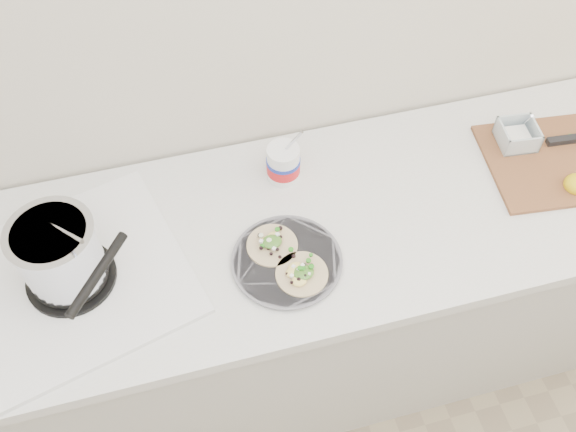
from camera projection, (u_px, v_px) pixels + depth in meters
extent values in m
cube|color=beige|center=(226.00, 35.00, 1.54)|extent=(3.50, 0.05, 2.60)
cube|color=beige|center=(265.00, 312.00, 2.07)|extent=(2.40, 0.62, 0.86)
cube|color=silver|center=(262.00, 238.00, 1.70)|extent=(2.44, 0.66, 0.04)
cube|color=silver|center=(73.00, 280.00, 1.59)|extent=(0.65, 0.62, 0.01)
cylinder|color=black|center=(72.00, 277.00, 1.58)|extent=(0.22, 0.22, 0.01)
torus|color=black|center=(70.00, 274.00, 1.57)|extent=(0.19, 0.19, 0.02)
cylinder|color=silver|center=(59.00, 253.00, 1.49)|extent=(0.19, 0.19, 0.17)
cylinder|color=slate|center=(287.00, 262.00, 1.62)|extent=(0.27, 0.27, 0.01)
cylinder|color=slate|center=(287.00, 260.00, 1.62)|extent=(0.28, 0.28, 0.00)
cylinder|color=white|center=(283.00, 163.00, 1.76)|extent=(0.09, 0.09, 0.11)
cylinder|color=red|center=(283.00, 165.00, 1.76)|extent=(0.09, 0.09, 0.04)
cylinder|color=#192D99|center=(283.00, 161.00, 1.75)|extent=(0.09, 0.09, 0.01)
cube|color=brown|center=(569.00, 159.00, 1.83)|extent=(0.51, 0.38, 0.01)
cube|color=white|center=(517.00, 137.00, 1.85)|extent=(0.07, 0.07, 0.03)
cube|color=black|center=(566.00, 140.00, 1.85)|extent=(0.11, 0.03, 0.02)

